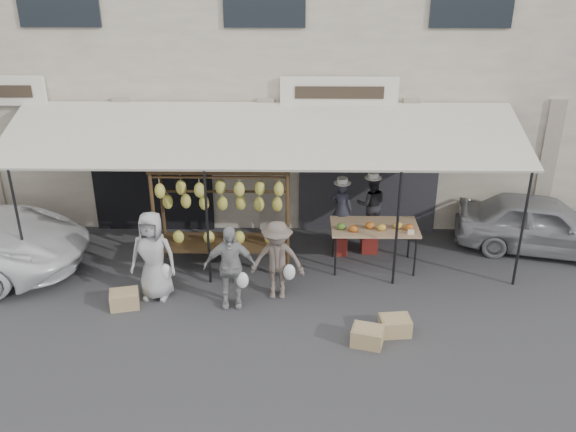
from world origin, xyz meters
name	(u,v)px	position (x,y,z in m)	size (l,w,h in m)	color
ground_plane	(259,316)	(0.00, 0.00, 0.00)	(90.00, 90.00, 0.00)	#2D2D30
shophouse	(271,39)	(0.00, 6.50, 3.65)	(24.00, 6.15, 7.30)	beige
awning	(264,136)	(0.01, 2.28, 2.57)	(10.00, 2.35, 2.92)	beige
banana_rack	(222,197)	(-0.77, 1.68, 1.56)	(2.60, 0.90, 2.24)	black
produce_table	(375,228)	(2.17, 1.78, 0.87)	(1.70, 0.90, 1.04)	tan
vendor_left	(341,209)	(1.55, 2.33, 1.01)	(0.44, 0.29, 1.22)	#262834
vendor_right	(371,204)	(2.17, 2.45, 1.08)	(0.60, 0.47, 1.23)	black
customer_left	(153,256)	(-1.93, 0.64, 0.85)	(0.83, 0.54, 1.70)	#99989A
customer_mid	(230,267)	(-0.53, 0.37, 0.79)	(0.93, 0.39, 1.58)	gray
customer_right	(277,260)	(0.30, 0.66, 0.76)	(0.99, 0.57, 1.53)	brown
stool_left	(340,245)	(1.55, 2.33, 0.20)	(0.29, 0.29, 0.40)	maroon
stool_right	(369,241)	(2.17, 2.45, 0.23)	(0.33, 0.33, 0.46)	maroon
crate_near_a	(367,336)	(1.82, -0.76, 0.15)	(0.51, 0.38, 0.30)	tan
crate_near_b	(395,326)	(2.32, -0.46, 0.15)	(0.50, 0.38, 0.30)	tan
crate_far	(124,299)	(-2.44, 0.28, 0.15)	(0.51, 0.38, 0.30)	tan
sedan	(542,224)	(5.75, 2.58, 0.59)	(1.40, 3.48, 1.18)	gray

